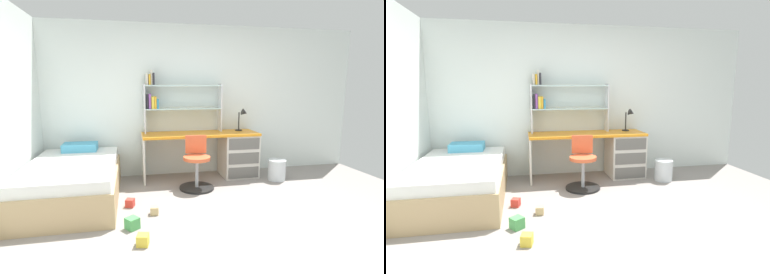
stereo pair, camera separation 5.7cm
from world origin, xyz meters
TOP-DOWN VIEW (x-y plane):
  - ground_plane at (0.00, 0.00)m, footprint 5.90×5.43m
  - room_shell at (-1.19, 1.17)m, footprint 5.90×5.43m
  - desk at (0.54, 1.90)m, footprint 1.90×0.58m
  - bookshelf_hutch at (-0.39, 2.08)m, footprint 1.29×0.22m
  - desk_lamp at (0.81, 1.98)m, footprint 0.20×0.17m
  - swivel_chair at (-0.14, 1.40)m, footprint 0.52×0.52m
  - bed_platform at (-1.85, 1.26)m, footprint 1.15×1.90m
  - waste_bin at (1.23, 1.52)m, footprint 0.29×0.29m
  - toy_block_natural_0 at (-0.83, 0.59)m, footprint 0.11×0.11m
  - toy_block_red_1 at (-1.12, 0.88)m, footprint 0.13×0.13m
  - toy_block_green_2 at (-1.10, 0.28)m, footprint 0.18×0.18m
  - toy_block_yellow_3 at (-1.00, -0.09)m, footprint 0.13×0.13m

SIDE VIEW (x-z plane):
  - ground_plane at x=0.00m, z-range -0.02..0.00m
  - toy_block_natural_0 at x=-0.83m, z-range 0.00..0.10m
  - toy_block_red_1 at x=-1.12m, z-range 0.00..0.10m
  - toy_block_yellow_3 at x=-1.00m, z-range 0.00..0.11m
  - toy_block_green_2 at x=-1.10m, z-range 0.00..0.13m
  - waste_bin at x=1.23m, z-range 0.00..0.33m
  - bed_platform at x=-1.85m, z-range -0.06..0.59m
  - swivel_chair at x=-0.14m, z-range -0.08..0.70m
  - desk at x=0.54m, z-range 0.04..0.80m
  - desk_lamp at x=0.81m, z-range 0.82..1.20m
  - room_shell at x=-1.19m, z-range 0.00..2.52m
  - bookshelf_hutch at x=-0.39m, z-range 0.80..1.82m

